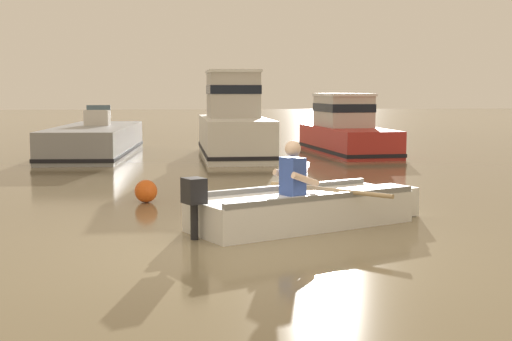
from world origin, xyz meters
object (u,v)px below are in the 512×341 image
at_px(rowboat_with_person, 306,208).
at_px(moored_boat_white, 234,124).
at_px(moored_boat_red, 346,131).
at_px(moored_boat_grey, 95,141).
at_px(mooring_buoy, 146,191).

xyz_separation_m(rowboat_with_person, moored_boat_white, (-0.24, 10.33, 0.65)).
relative_size(moored_boat_white, moored_boat_red, 1.07).
bearing_deg(moored_boat_white, moored_boat_grey, 169.74).
height_order(moored_boat_white, moored_boat_red, moored_boat_white).
distance_m(rowboat_with_person, mooring_buoy, 3.24).
xyz_separation_m(rowboat_with_person, moored_boat_grey, (-4.17, 11.04, 0.15)).
relative_size(rowboat_with_person, moored_boat_white, 0.67).
distance_m(moored_boat_grey, moored_boat_red, 7.31).
height_order(rowboat_with_person, moored_boat_red, moored_boat_red).
xyz_separation_m(rowboat_with_person, moored_boat_red, (3.13, 10.97, 0.40)).
distance_m(moored_boat_white, mooring_buoy, 8.33).
height_order(moored_boat_grey, moored_boat_red, moored_boat_red).
bearing_deg(moored_boat_grey, moored_boat_white, -10.26).
relative_size(rowboat_with_person, mooring_buoy, 9.29).
height_order(rowboat_with_person, mooring_buoy, rowboat_with_person).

